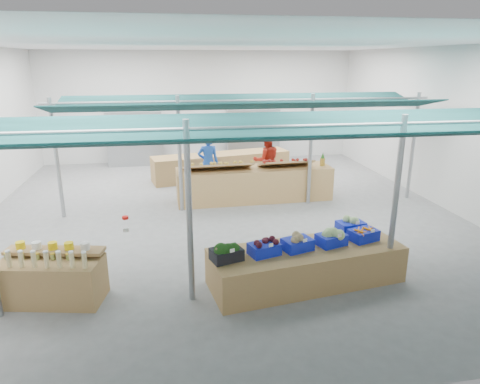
{
  "coord_description": "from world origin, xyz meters",
  "views": [
    {
      "loc": [
        -1.26,
        -10.37,
        3.83
      ],
      "look_at": [
        0.22,
        -1.6,
        1.08
      ],
      "focal_mm": 32.0,
      "sensor_mm": 36.0,
      "label": 1
    }
  ],
  "objects_px": {
    "fruit_counter": "(254,184)",
    "vendor_right": "(266,161)",
    "vendor_left": "(208,163)",
    "veg_counter": "(306,265)",
    "bottle_shelf": "(53,277)"
  },
  "relations": [
    {
      "from": "vendor_left",
      "to": "bottle_shelf",
      "type": "bearing_deg",
      "value": 60.28
    },
    {
      "from": "veg_counter",
      "to": "vendor_right",
      "type": "bearing_deg",
      "value": 75.18
    },
    {
      "from": "bottle_shelf",
      "to": "vendor_right",
      "type": "xyz_separation_m",
      "value": [
        4.94,
        5.8,
        0.47
      ]
    },
    {
      "from": "fruit_counter",
      "to": "bottle_shelf",
      "type": "bearing_deg",
      "value": -134.01
    },
    {
      "from": "fruit_counter",
      "to": "vendor_left",
      "type": "bearing_deg",
      "value": 136.19
    },
    {
      "from": "vendor_left",
      "to": "veg_counter",
      "type": "bearing_deg",
      "value": 99.82
    },
    {
      "from": "fruit_counter",
      "to": "vendor_right",
      "type": "bearing_deg",
      "value": 60.09
    },
    {
      "from": "vendor_left",
      "to": "vendor_right",
      "type": "distance_m",
      "value": 1.8
    },
    {
      "from": "veg_counter",
      "to": "vendor_left",
      "type": "height_order",
      "value": "vendor_left"
    },
    {
      "from": "bottle_shelf",
      "to": "veg_counter",
      "type": "bearing_deg",
      "value": 9.46
    },
    {
      "from": "veg_counter",
      "to": "vendor_right",
      "type": "xyz_separation_m",
      "value": [
        0.63,
        5.94,
        0.54
      ]
    },
    {
      "from": "bottle_shelf",
      "to": "veg_counter",
      "type": "relative_size",
      "value": 0.51
    },
    {
      "from": "vendor_left",
      "to": "vendor_right",
      "type": "height_order",
      "value": "same"
    },
    {
      "from": "bottle_shelf",
      "to": "vendor_right",
      "type": "relative_size",
      "value": 1.0
    },
    {
      "from": "fruit_counter",
      "to": "vendor_left",
      "type": "xyz_separation_m",
      "value": [
        -1.2,
        1.1,
        0.4
      ]
    }
  ]
}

